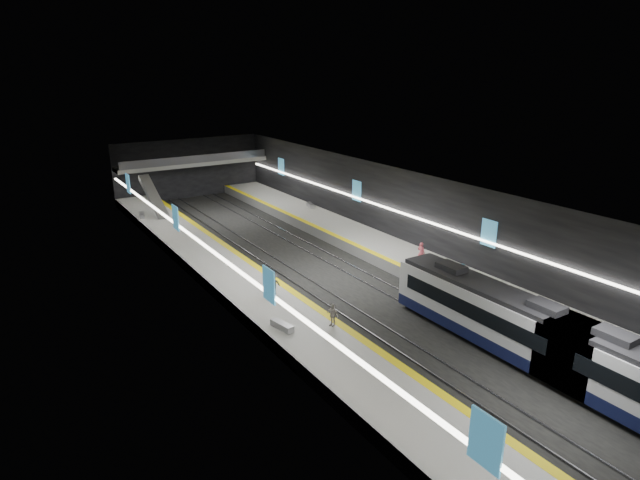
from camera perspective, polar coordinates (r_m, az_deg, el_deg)
ground at (r=45.85m, az=1.17°, el=-4.10°), size 70.00×70.00×0.00m
ceiling at (r=43.46m, az=1.24°, el=5.71°), size 20.00×70.00×0.04m
wall_left at (r=40.11m, az=-10.79°, el=-1.65°), size 0.04×70.00×8.00m
wall_right at (r=50.50m, az=10.71°, el=2.49°), size 0.04×70.00×8.00m
wall_back at (r=75.33m, az=-13.82°, el=7.43°), size 20.00×0.04×8.00m
platform_left at (r=42.29m, az=-7.36°, el=-5.51°), size 5.00×70.00×1.00m
tile_surface_left at (r=42.09m, az=-7.39°, el=-4.87°), size 5.00×70.00×0.02m
tactile_strip_left at (r=42.97m, az=-4.73°, el=-4.27°), size 0.60×70.00×0.02m
platform_right at (r=49.95m, az=8.37°, el=-1.77°), size 5.00×70.00×1.00m
tile_surface_right at (r=49.78m, az=8.39°, el=-1.22°), size 5.00×70.00×0.02m
tactile_strip_right at (r=48.43m, az=6.41°, el=-1.68°), size 0.60×70.00×0.02m
rails at (r=45.83m, az=1.17°, el=-4.03°), size 6.52×70.00×0.12m
train at (r=33.49m, az=25.50°, el=-10.72°), size 2.69×26.61×3.60m
ad_posters at (r=45.14m, az=0.51°, el=1.60°), size 19.94×53.50×2.20m
cove_light_left at (r=40.24m, az=-10.51°, el=-1.86°), size 0.25×68.60×0.12m
cove_light_right at (r=50.42m, az=10.53°, el=2.24°), size 0.25×68.60×0.12m
mezzanine_bridge at (r=73.22m, az=-13.34°, el=7.99°), size 20.00×3.00×1.50m
escalator at (r=65.00m, az=-17.37°, el=4.47°), size 1.20×7.50×3.92m
bench_left_near at (r=35.29m, az=-4.07°, el=-9.11°), size 0.86×1.93×0.46m
bench_left_far at (r=63.70m, az=-18.48°, el=2.54°), size 0.87×1.92×0.45m
bench_right_far at (r=64.69m, az=-1.03°, el=3.71°), size 0.93×1.87×0.44m
passenger_right_a at (r=46.88m, az=10.73°, el=-1.37°), size 0.62×0.79×1.90m
passenger_right_b at (r=43.09m, az=14.92°, el=-3.56°), size 1.08×1.06×1.75m
passenger_left_a at (r=35.37m, az=1.34°, el=-8.01°), size 0.61×0.98×1.55m
passenger_left_b at (r=40.04m, az=-4.99°, el=-4.72°), size 1.12×0.68×1.70m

